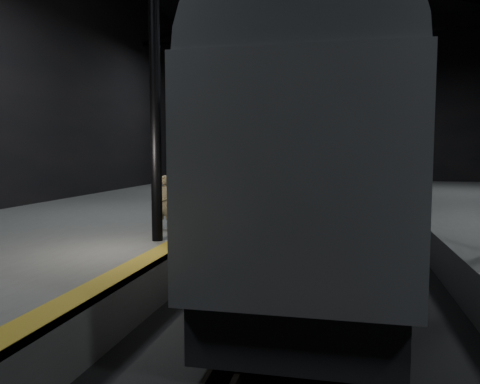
% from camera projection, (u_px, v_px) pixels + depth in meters
% --- Properties ---
extents(ground, '(44.00, 44.00, 0.00)m').
position_uv_depth(ground, '(321.00, 253.00, 14.62)').
color(ground, black).
rests_on(ground, ground).
extents(platform_left, '(9.00, 43.80, 1.00)m').
position_uv_depth(platform_left, '(102.00, 229.00, 16.17)').
color(platform_left, '#50504E').
rests_on(platform_left, ground).
extents(tactile_strip, '(0.50, 43.80, 0.01)m').
position_uv_depth(tactile_strip, '(221.00, 218.00, 15.22)').
color(tactile_strip, olive).
rests_on(tactile_strip, platform_left).
extents(track, '(2.40, 43.00, 0.24)m').
position_uv_depth(track, '(321.00, 251.00, 14.61)').
color(track, '#3F3328').
rests_on(track, ground).
extents(train, '(3.27, 21.88, 5.85)m').
position_uv_depth(train, '(325.00, 149.00, 16.20)').
color(train, '#9B9EA3').
rests_on(train, ground).
extents(woman, '(0.58, 0.41, 1.52)m').
position_uv_depth(woman, '(165.00, 203.00, 12.99)').
color(woman, '#8E7C57').
rests_on(woman, platform_left).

